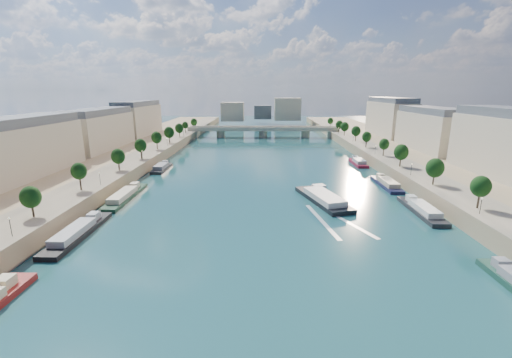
{
  "coord_description": "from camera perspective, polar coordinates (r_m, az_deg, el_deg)",
  "views": [
    {
      "loc": [
        -0.84,
        -34.68,
        34.41
      ],
      "look_at": [
        -2.79,
        78.59,
        5.0
      ],
      "focal_mm": 24.0,
      "sensor_mm": 36.0,
      "label": 1
    }
  ],
  "objects": [
    {
      "name": "moored_barges_right",
      "position": [
        105.45,
        27.13,
        -5.68
      ],
      "size": [
        5.0,
        161.05,
        3.6
      ],
      "color": "black",
      "rests_on": "ground"
    },
    {
      "name": "trees_left",
      "position": [
        148.96,
        -20.41,
        4.39
      ],
      "size": [
        4.8,
        268.8,
        8.26
      ],
      "color": "#382B1E",
      "rests_on": "ground"
    },
    {
      "name": "bridge",
      "position": [
        260.17,
        1.18,
        8.08
      ],
      "size": [
        112.0,
        12.0,
        8.15
      ],
      "color": "#C1B79E",
      "rests_on": "ground"
    },
    {
      "name": "skyline",
      "position": [
        354.78,
        1.67,
        11.36
      ],
      "size": [
        79.0,
        42.0,
        22.0
      ],
      "color": "beige",
      "rests_on": "ground"
    },
    {
      "name": "wake",
      "position": [
        96.09,
        12.78,
        -6.8
      ],
      "size": [
        15.01,
        25.82,
        0.04
      ],
      "color": "silver",
      "rests_on": "ground"
    },
    {
      "name": "lamps_left",
      "position": [
        137.56,
        -21.11,
        2.41
      ],
      "size": [
        0.36,
        200.36,
        4.28
      ],
      "color": "black",
      "rests_on": "ground"
    },
    {
      "name": "tour_barge",
      "position": [
        111.12,
        11.12,
        -3.21
      ],
      "size": [
        15.45,
        28.55,
        3.76
      ],
      "rotation": [
        0.0,
        0.0,
        0.29
      ],
      "color": "black",
      "rests_on": "ground"
    },
    {
      "name": "quay_right",
      "position": [
        156.4,
        28.72,
        0.97
      ],
      "size": [
        44.0,
        520.0,
        5.0
      ],
      "primitive_type": "cube",
      "color": "#9E8460",
      "rests_on": "ground"
    },
    {
      "name": "pave_right",
      "position": [
        149.49,
        23.74,
        1.98
      ],
      "size": [
        14.0,
        520.0,
        0.1
      ],
      "primitive_type": "cube",
      "color": "gray",
      "rests_on": "quay_right"
    },
    {
      "name": "trees_right",
      "position": [
        156.92,
        21.9,
        4.73
      ],
      "size": [
        4.8,
        268.8,
        8.26
      ],
      "color": "#382B1E",
      "rests_on": "ground"
    },
    {
      "name": "moored_barges_left",
      "position": [
        95.42,
        -27.27,
        -7.75
      ],
      "size": [
        5.0,
        156.2,
        3.6
      ],
      "color": "#181733",
      "rests_on": "ground"
    },
    {
      "name": "ground",
      "position": [
        139.01,
        1.3,
        0.22
      ],
      "size": [
        700.0,
        700.0,
        0.0
      ],
      "primitive_type": "plane",
      "color": "#0C3337",
      "rests_on": "ground"
    },
    {
      "name": "pave_left",
      "position": [
        148.85,
        -21.22,
        2.18
      ],
      "size": [
        14.0,
        520.0,
        0.1
      ],
      "primitive_type": "cube",
      "color": "gray",
      "rests_on": "quay_left"
    },
    {
      "name": "buildings_right",
      "position": [
        170.9,
        31.35,
        6.42
      ],
      "size": [
        16.0,
        226.0,
        23.2
      ],
      "color": "beige",
      "rests_on": "ground"
    },
    {
      "name": "buildings_left",
      "position": [
        170.06,
        -28.9,
        6.7
      ],
      "size": [
        16.0,
        226.0,
        23.2
      ],
      "color": "beige",
      "rests_on": "ground"
    },
    {
      "name": "lamps_right",
      "position": [
        151.87,
        21.57,
        3.43
      ],
      "size": [
        0.36,
        200.36,
        4.28
      ],
      "color": "black",
      "rests_on": "ground"
    },
    {
      "name": "quay_left",
      "position": [
        155.63,
        -26.25,
        1.2
      ],
      "size": [
        44.0,
        520.0,
        5.0
      ],
      "primitive_type": "cube",
      "color": "#9E8460",
      "rests_on": "ground"
    }
  ]
}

